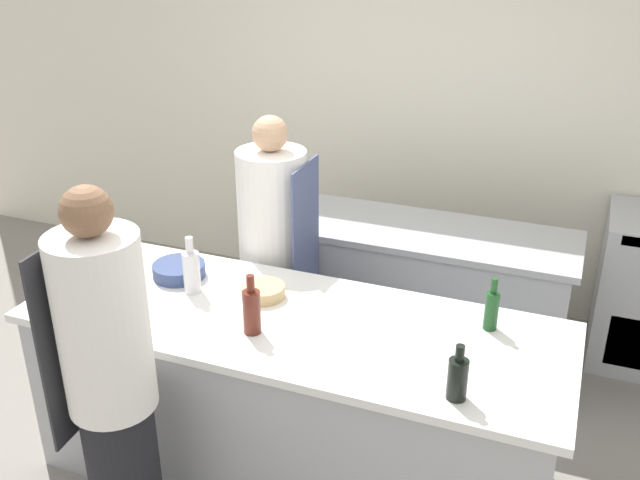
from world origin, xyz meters
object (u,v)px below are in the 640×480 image
bottle_cooking_oil (191,270)px  bowl_prep_small (179,270)px  bottle_wine (492,309)px  bottle_olive_oil (458,378)px  bottle_sauce (120,250)px  bottle_vinegar (252,310)px  chef_at_stove (274,258)px  bowl_mixing_large (263,291)px  chef_at_prep_near (112,388)px

bottle_cooking_oil → bowl_prep_small: bottle_cooking_oil is taller
bottle_wine → bowl_prep_small: size_ratio=0.94×
bottle_olive_oil → bowl_prep_small: 1.61m
bottle_wine → bowl_prep_small: 1.57m
bottle_wine → bottle_sauce: bottle_sauce is taller
bottle_vinegar → bottle_cooking_oil: 0.50m
bottle_olive_oil → bottle_wine: bearing=86.1°
chef_at_stove → bottle_vinegar: chef_at_stove is taller
chef_at_stove → bottle_cooking_oil: chef_at_stove is taller
chef_at_stove → bowl_prep_small: (-0.30, -0.52, 0.12)m
bottle_olive_oil → bowl_mixing_large: (-1.04, 0.45, -0.06)m
chef_at_stove → bottle_wine: chef_at_stove is taller
chef_at_stove → bottle_olive_oil: 1.60m
chef_at_stove → bottle_olive_oil: (1.24, -1.01, 0.17)m
bowl_mixing_large → chef_at_prep_near: bearing=-106.9°
chef_at_prep_near → bottle_wine: size_ratio=6.84×
chef_at_stove → bowl_prep_small: bearing=-30.3°
bottle_cooking_oil → bottle_wine: bearing=7.5°
bowl_mixing_large → bottle_cooking_oil: bearing=-167.0°
bottle_wine → bottle_olive_oil: bearing=-93.9°
bottle_sauce → bowl_mixing_large: 0.82m
bowl_mixing_large → bowl_prep_small: size_ratio=0.79×
chef_at_prep_near → chef_at_stove: (0.06, 1.41, -0.05)m
bottle_wine → bowl_prep_small: (-1.57, -0.07, -0.07)m
bottle_olive_oil → bottle_sauce: bottle_sauce is taller
chef_at_prep_near → bowl_prep_small: size_ratio=6.46×
chef_at_prep_near → bottle_vinegar: size_ratio=6.10×
chef_at_stove → bottle_sauce: bearing=-48.1°
chef_at_prep_near → bottle_vinegar: chef_at_prep_near is taller
chef_at_stove → bottle_wine: (1.27, -0.45, 0.18)m
bottle_olive_oil → chef_at_stove: bearing=140.8°
chef_at_prep_near → bottle_sauce: size_ratio=6.04×
bottle_vinegar → bottle_sauce: size_ratio=0.99×
bottle_olive_oil → bottle_vinegar: bottle_vinegar is taller
bowl_mixing_large → bottle_wine: bearing=5.7°
bottle_cooking_oil → bottle_olive_oil: bearing=-15.0°
bottle_cooking_oil → chef_at_stove: bearing=77.2°
bottle_cooking_oil → bottle_sauce: bearing=171.0°
chef_at_prep_near → bowl_prep_small: bearing=11.0°
bottle_olive_oil → chef_at_prep_near: bearing=-162.6°
bottle_cooking_oil → bowl_mixing_large: (0.34, 0.08, -0.09)m
bottle_sauce → bottle_wine: bearing=3.4°
bottle_vinegar → bowl_mixing_large: (-0.10, 0.31, -0.08)m
bottle_vinegar → bowl_mixing_large: bearing=107.2°
bottle_vinegar → chef_at_prep_near: bearing=-123.0°
chef_at_stove → bottle_wine: size_ratio=6.49×
bottle_wine → bowl_mixing_large: bearing=-174.3°
bowl_prep_small → bottle_cooking_oil: bearing=-38.0°
chef_at_prep_near → bowl_prep_small: chef_at_prep_near is taller
bottle_olive_oil → bottle_wine: 0.56m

